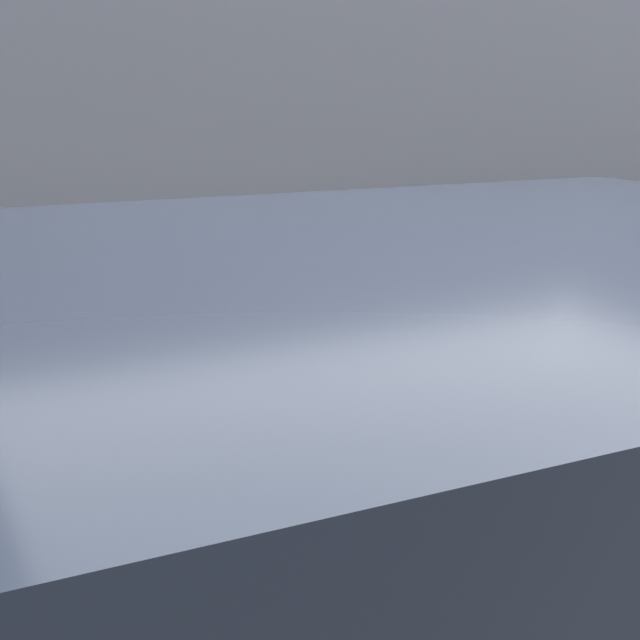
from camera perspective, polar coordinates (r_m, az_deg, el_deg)
sidewalk at (r=4.60m, az=-5.80°, el=-12.20°), size 24.00×2.80×0.13m
building_facade at (r=7.06m, az=-15.91°, el=18.80°), size 24.00×0.30×5.46m
parking_meter at (r=3.32m, az=0.00°, el=-1.03°), size 0.18×0.13×1.53m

